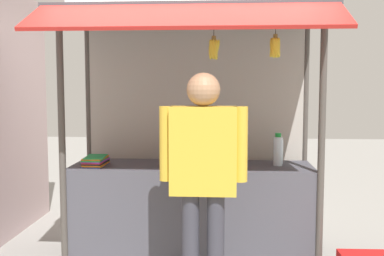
# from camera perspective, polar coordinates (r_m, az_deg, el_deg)

# --- Properties ---
(stall_counter) EXTENTS (2.25, 0.67, 0.90)m
(stall_counter) POSITION_cam_1_polar(r_m,az_deg,el_deg) (4.55, 0.00, -10.06)
(stall_counter) COLOR #4C4C56
(stall_counter) RESTS_ON ground
(stall_structure) EXTENTS (2.45, 1.58, 2.67)m
(stall_structure) POSITION_cam_1_polar(r_m,az_deg,el_deg) (4.52, 0.12, 4.94)
(stall_structure) COLOR #4C4742
(stall_structure) RESTS_ON ground
(water_bottle_far_left) EXTENTS (0.08, 0.08, 0.29)m
(water_bottle_far_left) POSITION_cam_1_polar(r_m,az_deg,el_deg) (4.65, -1.48, -2.39)
(water_bottle_far_left) COLOR silver
(water_bottle_far_left) RESTS_ON stall_counter
(water_bottle_mid_left) EXTENTS (0.07, 0.07, 0.27)m
(water_bottle_mid_left) POSITION_cam_1_polar(r_m,az_deg,el_deg) (4.58, 10.47, -2.72)
(water_bottle_mid_left) COLOR silver
(water_bottle_mid_left) RESTS_ON stall_counter
(water_bottle_back_left) EXTENTS (0.09, 0.09, 0.31)m
(water_bottle_back_left) POSITION_cam_1_polar(r_m,az_deg,el_deg) (4.48, 10.32, -2.67)
(water_bottle_back_left) COLOR silver
(water_bottle_back_left) RESTS_ON stall_counter
(water_bottle_mid_right) EXTENTS (0.07, 0.07, 0.26)m
(water_bottle_mid_right) POSITION_cam_1_polar(r_m,az_deg,el_deg) (4.52, 0.53, -2.76)
(water_bottle_mid_right) COLOR silver
(water_bottle_mid_right) RESTS_ON stall_counter
(magazine_stack_back_right) EXTENTS (0.20, 0.31, 0.09)m
(magazine_stack_back_right) POSITION_cam_1_polar(r_m,az_deg,el_deg) (4.50, -11.55, -3.92)
(magazine_stack_back_right) COLOR blue
(magazine_stack_back_right) RESTS_ON stall_counter
(magazine_stack_left) EXTENTS (0.20, 0.31, 0.07)m
(magazine_stack_left) POSITION_cam_1_polar(r_m,az_deg,el_deg) (4.21, 0.62, -4.61)
(magazine_stack_left) COLOR orange
(magazine_stack_left) RESTS_ON stall_counter
(banana_bunch_leftmost) EXTENTS (0.11, 0.11, 0.32)m
(banana_bunch_leftmost) POSITION_cam_1_polar(r_m,az_deg,el_deg) (3.97, 10.00, 9.56)
(banana_bunch_leftmost) COLOR #332D23
(banana_bunch_rightmost) EXTENTS (0.11, 0.11, 0.33)m
(banana_bunch_rightmost) POSITION_cam_1_polar(r_m,az_deg,el_deg) (3.95, 2.63, 9.48)
(banana_bunch_rightmost) COLOR #332D23
(vendor_person) EXTENTS (0.66, 0.25, 1.74)m
(vendor_person) POSITION_cam_1_polar(r_m,az_deg,el_deg) (3.55, 1.36, -4.54)
(vendor_person) COLOR #383842
(vendor_person) RESTS_ON ground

